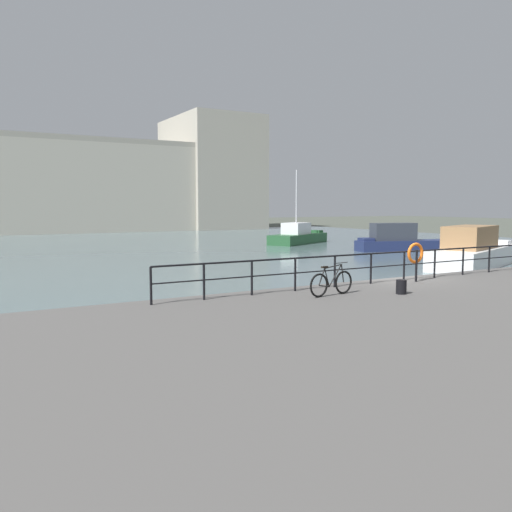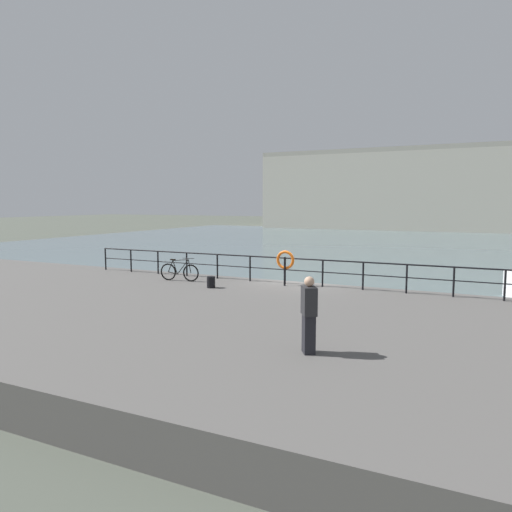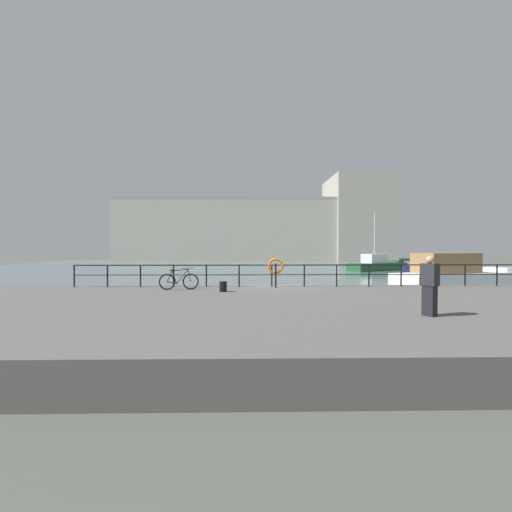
{
  "view_description": "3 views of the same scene",
  "coord_description": "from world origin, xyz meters",
  "px_view_note": "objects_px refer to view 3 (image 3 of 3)",
  "views": [
    {
      "loc": [
        -14.41,
        -14.58,
        3.66
      ],
      "look_at": [
        -3.71,
        4.12,
        1.59
      ],
      "focal_mm": 37.09,
      "sensor_mm": 36.0,
      "label": 1
    },
    {
      "loc": [
        7.01,
        -18.62,
        4.2
      ],
      "look_at": [
        -3.18,
        2.47,
        1.61
      ],
      "focal_mm": 33.82,
      "sensor_mm": 36.0,
      "label": 2
    },
    {
      "loc": [
        -1.5,
        -19.75,
        2.87
      ],
      "look_at": [
        -1.0,
        2.81,
        2.34
      ],
      "focal_mm": 27.6,
      "sensor_mm": 36.0,
      "label": 3
    }
  ],
  "objects_px": {
    "standing_person": "(430,285)",
    "moored_harbor_tender": "(442,269)",
    "moored_blue_motorboat": "(456,276)",
    "moored_white_yacht": "(377,265)",
    "life_ring_stand": "(276,267)",
    "parked_bicycle": "(179,281)",
    "mooring_bollard": "(223,287)",
    "harbor_building": "(281,229)"
  },
  "relations": [
    {
      "from": "standing_person",
      "to": "moored_harbor_tender",
      "type": "bearing_deg",
      "value": 30.58
    },
    {
      "from": "moored_blue_motorboat",
      "to": "moored_white_yacht",
      "type": "xyz_separation_m",
      "value": [
        1.66,
        20.99,
        -0.21
      ]
    },
    {
      "from": "standing_person",
      "to": "moored_white_yacht",
      "type": "bearing_deg",
      "value": 41.57
    },
    {
      "from": "moored_harbor_tender",
      "to": "standing_person",
      "type": "relative_size",
      "value": 4.72
    },
    {
      "from": "moored_blue_motorboat",
      "to": "life_ring_stand",
      "type": "height_order",
      "value": "moored_blue_motorboat"
    },
    {
      "from": "moored_blue_motorboat",
      "to": "parked_bicycle",
      "type": "distance_m",
      "value": 18.85
    },
    {
      "from": "moored_blue_motorboat",
      "to": "moored_white_yacht",
      "type": "height_order",
      "value": "moored_white_yacht"
    },
    {
      "from": "moored_blue_motorboat",
      "to": "parked_bicycle",
      "type": "bearing_deg",
      "value": -175.51
    },
    {
      "from": "mooring_bollard",
      "to": "standing_person",
      "type": "distance_m",
      "value": 8.66
    },
    {
      "from": "standing_person",
      "to": "harbor_building",
      "type": "bearing_deg",
      "value": 56.23
    },
    {
      "from": "harbor_building",
      "to": "mooring_bollard",
      "type": "relative_size",
      "value": 125.51
    },
    {
      "from": "mooring_bollard",
      "to": "standing_person",
      "type": "bearing_deg",
      "value": -44.68
    },
    {
      "from": "moored_harbor_tender",
      "to": "life_ring_stand",
      "type": "relative_size",
      "value": 5.71
    },
    {
      "from": "harbor_building",
      "to": "moored_harbor_tender",
      "type": "xyz_separation_m",
      "value": [
        11.11,
        -46.61,
        -5.8
      ]
    },
    {
      "from": "moored_blue_motorboat",
      "to": "life_ring_stand",
      "type": "distance_m",
      "value": 14.55
    },
    {
      "from": "moored_blue_motorboat",
      "to": "life_ring_stand",
      "type": "bearing_deg",
      "value": -171.07
    },
    {
      "from": "moored_harbor_tender",
      "to": "parked_bicycle",
      "type": "relative_size",
      "value": 4.52
    },
    {
      "from": "moored_blue_motorboat",
      "to": "mooring_bollard",
      "type": "xyz_separation_m",
      "value": [
        -14.95,
        -8.97,
        0.23
      ]
    },
    {
      "from": "life_ring_stand",
      "to": "standing_person",
      "type": "distance_m",
      "value": 8.64
    },
    {
      "from": "harbor_building",
      "to": "moored_blue_motorboat",
      "type": "relative_size",
      "value": 5.59
    },
    {
      "from": "harbor_building",
      "to": "standing_person",
      "type": "height_order",
      "value": "harbor_building"
    },
    {
      "from": "parked_bicycle",
      "to": "standing_person",
      "type": "height_order",
      "value": "standing_person"
    },
    {
      "from": "mooring_bollard",
      "to": "life_ring_stand",
      "type": "distance_m",
      "value": 3.03
    },
    {
      "from": "life_ring_stand",
      "to": "standing_person",
      "type": "height_order",
      "value": "standing_person"
    },
    {
      "from": "harbor_building",
      "to": "moored_white_yacht",
      "type": "xyz_separation_m",
      "value": [
        8.53,
        -35.96,
        -5.9
      ]
    },
    {
      "from": "harbor_building",
      "to": "moored_white_yacht",
      "type": "distance_m",
      "value": 37.43
    },
    {
      "from": "moored_white_yacht",
      "to": "standing_person",
      "type": "bearing_deg",
      "value": -133.76
    },
    {
      "from": "life_ring_stand",
      "to": "standing_person",
      "type": "bearing_deg",
      "value": -64.27
    },
    {
      "from": "moored_harbor_tender",
      "to": "parked_bicycle",
      "type": "bearing_deg",
      "value": 57.15
    },
    {
      "from": "parked_bicycle",
      "to": "life_ring_stand",
      "type": "relative_size",
      "value": 1.26
    },
    {
      "from": "moored_harbor_tender",
      "to": "moored_blue_motorboat",
      "type": "bearing_deg",
      "value": 83.87
    },
    {
      "from": "moored_white_yacht",
      "to": "moored_blue_motorboat",
      "type": "bearing_deg",
      "value": -122.07
    },
    {
      "from": "moored_blue_motorboat",
      "to": "harbor_building",
      "type": "bearing_deg",
      "value": 75.79
    },
    {
      "from": "moored_harbor_tender",
      "to": "mooring_bollard",
      "type": "relative_size",
      "value": 18.12
    },
    {
      "from": "moored_harbor_tender",
      "to": "mooring_bollard",
      "type": "xyz_separation_m",
      "value": [
        -19.19,
        -19.32,
        0.33
      ]
    },
    {
      "from": "moored_blue_motorboat",
      "to": "mooring_bollard",
      "type": "height_order",
      "value": "moored_blue_motorboat"
    },
    {
      "from": "life_ring_stand",
      "to": "parked_bicycle",
      "type": "bearing_deg",
      "value": -168.84
    },
    {
      "from": "mooring_bollard",
      "to": "standing_person",
      "type": "xyz_separation_m",
      "value": [
        6.14,
        -6.07,
        0.64
      ]
    },
    {
      "from": "harbor_building",
      "to": "moored_blue_motorboat",
      "type": "bearing_deg",
      "value": -83.12
    },
    {
      "from": "harbor_building",
      "to": "moored_harbor_tender",
      "type": "relative_size",
      "value": 6.93
    },
    {
      "from": "life_ring_stand",
      "to": "moored_blue_motorboat",
      "type": "bearing_deg",
      "value": 30.02
    },
    {
      "from": "moored_white_yacht",
      "to": "life_ring_stand",
      "type": "relative_size",
      "value": 5.65
    }
  ]
}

